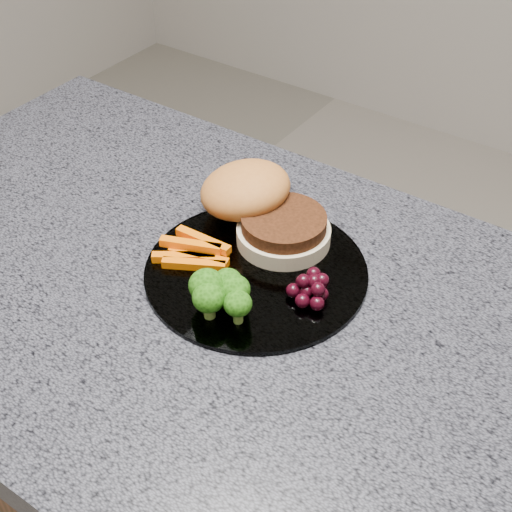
# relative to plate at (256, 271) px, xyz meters

# --- Properties ---
(countertop) EXTENTS (1.20, 0.60, 0.04)m
(countertop) POSITION_rel_plate_xyz_m (0.06, -0.05, -0.02)
(countertop) COLOR #50505B
(countertop) RESTS_ON island_cabinet
(plate) EXTENTS (0.26, 0.26, 0.01)m
(plate) POSITION_rel_plate_xyz_m (0.00, 0.00, 0.00)
(plate) COLOR white
(plate) RESTS_ON countertop
(burger) EXTENTS (0.19, 0.14, 0.06)m
(burger) POSITION_rel_plate_xyz_m (-0.05, 0.07, 0.03)
(burger) COLOR #CEB891
(burger) RESTS_ON plate
(carrot_sticks) EXTENTS (0.09, 0.07, 0.02)m
(carrot_sticks) POSITION_rel_plate_xyz_m (-0.07, -0.02, 0.01)
(carrot_sticks) COLOR #F46704
(carrot_sticks) RESTS_ON plate
(broccoli) EXTENTS (0.08, 0.07, 0.05)m
(broccoli) POSITION_rel_plate_xyz_m (0.01, -0.08, 0.03)
(broccoli) COLOR olive
(broccoli) RESTS_ON plate
(grape_bunch) EXTENTS (0.05, 0.05, 0.03)m
(grape_bunch) POSITION_rel_plate_xyz_m (0.08, -0.00, 0.02)
(grape_bunch) COLOR black
(grape_bunch) RESTS_ON plate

